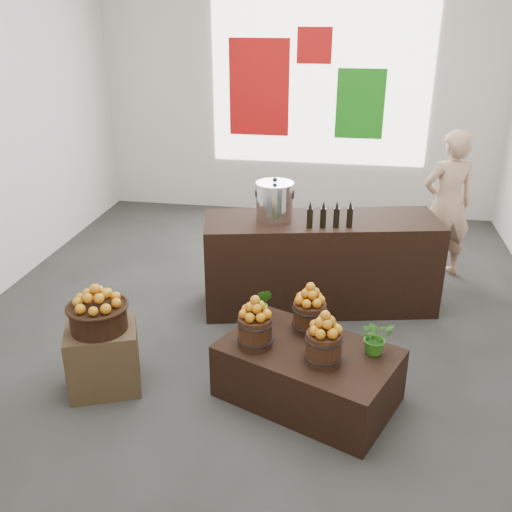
% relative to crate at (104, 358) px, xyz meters
% --- Properties ---
extents(ground, '(7.00, 7.00, 0.00)m').
position_rel_crate_xyz_m(ground, '(1.11, 1.43, -0.29)').
color(ground, '#323230').
rests_on(ground, ground).
extents(back_wall, '(6.00, 0.04, 4.00)m').
position_rel_crate_xyz_m(back_wall, '(1.11, 4.93, 1.71)').
color(back_wall, beige).
rests_on(back_wall, ground).
extents(back_opening, '(3.20, 0.02, 2.40)m').
position_rel_crate_xyz_m(back_opening, '(1.41, 4.91, 1.71)').
color(back_opening, white).
rests_on(back_opening, back_wall).
extents(deco_red_left, '(0.90, 0.04, 1.40)m').
position_rel_crate_xyz_m(deco_red_left, '(0.51, 4.90, 1.61)').
color(deco_red_left, '#B70E0E').
rests_on(deco_red_left, back_wall).
extents(deco_green_right, '(0.70, 0.04, 1.00)m').
position_rel_crate_xyz_m(deco_green_right, '(2.01, 4.90, 1.41)').
color(deco_green_right, '#187912').
rests_on(deco_green_right, back_wall).
extents(deco_red_upper, '(0.50, 0.04, 0.50)m').
position_rel_crate_xyz_m(deco_red_upper, '(1.31, 4.90, 2.21)').
color(deco_red_upper, '#B70E0E').
rests_on(deco_red_upper, back_wall).
extents(crate, '(0.70, 0.65, 0.57)m').
position_rel_crate_xyz_m(crate, '(0.00, 0.00, 0.00)').
color(crate, '#4F4125').
rests_on(crate, ground).
extents(wicker_basket, '(0.46, 0.46, 0.21)m').
position_rel_crate_xyz_m(wicker_basket, '(0.00, 0.00, 0.39)').
color(wicker_basket, black).
rests_on(wicker_basket, crate).
extents(apples_in_basket, '(0.36, 0.36, 0.19)m').
position_rel_crate_xyz_m(apples_in_basket, '(0.00, 0.00, 0.59)').
color(apples_in_basket, '#AF1E05').
rests_on(apples_in_basket, wicker_basket).
extents(display_table, '(1.60, 1.32, 0.48)m').
position_rel_crate_xyz_m(display_table, '(1.70, 0.14, -0.05)').
color(display_table, black).
rests_on(display_table, ground).
extents(apple_bucket_front_left, '(0.27, 0.27, 0.25)m').
position_rel_crate_xyz_m(apple_bucket_front_left, '(1.27, 0.13, 0.32)').
color(apple_bucket_front_left, '#381C0F').
rests_on(apple_bucket_front_left, display_table).
extents(apples_in_bucket_front_left, '(0.21, 0.21, 0.18)m').
position_rel_crate_xyz_m(apples_in_bucket_front_left, '(1.27, 0.13, 0.53)').
color(apples_in_bucket_front_left, '#AF1E05').
rests_on(apples_in_bucket_front_left, apple_bucket_front_left).
extents(apple_bucket_front_right, '(0.27, 0.27, 0.25)m').
position_rel_crate_xyz_m(apple_bucket_front_right, '(1.82, -0.02, 0.32)').
color(apple_bucket_front_right, '#381C0F').
rests_on(apple_bucket_front_right, display_table).
extents(apples_in_bucket_front_right, '(0.21, 0.21, 0.18)m').
position_rel_crate_xyz_m(apples_in_bucket_front_right, '(1.82, -0.02, 0.53)').
color(apples_in_bucket_front_right, '#AF1E05').
rests_on(apples_in_bucket_front_right, apple_bucket_front_right).
extents(apple_bucket_rear, '(0.27, 0.27, 0.25)m').
position_rel_crate_xyz_m(apple_bucket_rear, '(1.68, 0.43, 0.32)').
color(apple_bucket_rear, '#381C0F').
rests_on(apple_bucket_rear, display_table).
extents(apples_in_bucket_rear, '(0.21, 0.21, 0.18)m').
position_rel_crate_xyz_m(apples_in_bucket_rear, '(1.68, 0.43, 0.53)').
color(apples_in_bucket_rear, '#AF1E05').
rests_on(apples_in_bucket_rear, apple_bucket_rear).
extents(herb_garnish_right, '(0.33, 0.31, 0.29)m').
position_rel_crate_xyz_m(herb_garnish_right, '(2.22, 0.17, 0.33)').
color(herb_garnish_right, '#256515').
rests_on(herb_garnish_right, display_table).
extents(herb_garnish_left, '(0.19, 0.16, 0.30)m').
position_rel_crate_xyz_m(herb_garnish_left, '(1.26, 0.55, 0.34)').
color(herb_garnish_left, '#256515').
rests_on(herb_garnish_left, display_table).
extents(counter, '(2.52, 1.26, 0.99)m').
position_rel_crate_xyz_m(counter, '(1.68, 1.80, 0.21)').
color(counter, black).
rests_on(counter, ground).
extents(stock_pot_left, '(0.37, 0.37, 0.37)m').
position_rel_crate_xyz_m(stock_pot_left, '(1.20, 1.69, 0.89)').
color(stock_pot_left, silver).
rests_on(stock_pot_left, counter).
extents(oil_cruets, '(0.36, 0.14, 0.27)m').
position_rel_crate_xyz_m(oil_cruets, '(1.73, 1.56, 0.84)').
color(oil_cruets, black).
rests_on(oil_cruets, counter).
extents(shopper, '(0.75, 0.61, 1.76)m').
position_rel_crate_xyz_m(shopper, '(3.07, 2.83, 0.60)').
color(shopper, tan).
rests_on(shopper, ground).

